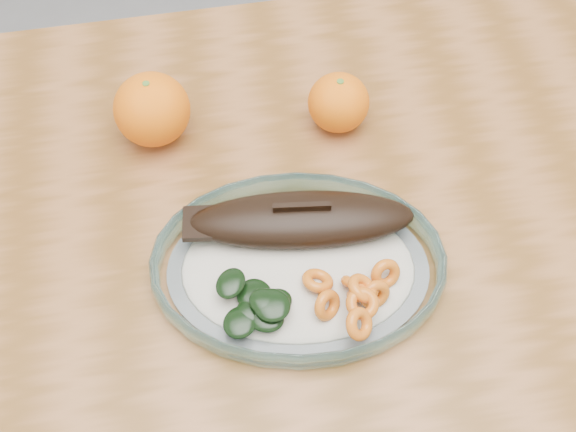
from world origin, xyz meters
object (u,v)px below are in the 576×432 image
(orange_left, at_px, (152,110))
(orange_right, at_px, (339,103))
(plated_meal, at_px, (298,263))
(dining_table, at_px, (312,287))

(orange_left, bearing_deg, orange_right, -5.50)
(plated_meal, bearing_deg, orange_left, 130.60)
(dining_table, distance_m, orange_left, 0.28)
(orange_left, relative_size, orange_right, 1.22)
(orange_left, bearing_deg, dining_table, -50.13)
(plated_meal, height_order, orange_left, orange_left)
(dining_table, relative_size, orange_right, 16.49)
(plated_meal, relative_size, orange_left, 7.07)
(plated_meal, xyz_separation_m, orange_left, (-0.13, 0.22, 0.03))
(plated_meal, height_order, orange_right, plated_meal)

